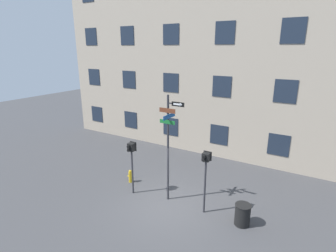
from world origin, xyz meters
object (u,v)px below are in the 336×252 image
pedestrian_signal_left (132,154)px  fire_hydrant (130,176)px  trash_bin (242,215)px  pedestrian_signal_right (206,167)px  street_sign_pole (169,140)px

pedestrian_signal_left → fire_hydrant: 1.96m
fire_hydrant → trash_bin: trash_bin is taller
pedestrian_signal_left → pedestrian_signal_right: 3.49m
pedestrian_signal_left → pedestrian_signal_right: bearing=4.9°
pedestrian_signal_left → fire_hydrant: size_ratio=3.79×
pedestrian_signal_right → trash_bin: bearing=0.9°
fire_hydrant → trash_bin: size_ratio=0.78×
pedestrian_signal_left → trash_bin: pedestrian_signal_left is taller
street_sign_pole → pedestrian_signal_left: street_sign_pole is taller
street_sign_pole → pedestrian_signal_right: 1.91m
pedestrian_signal_left → pedestrian_signal_right: (3.48, 0.30, 0.09)m
pedestrian_signal_right → fire_hydrant: 4.60m
pedestrian_signal_right → fire_hydrant: size_ratio=4.02×
fire_hydrant → trash_bin: bearing=-4.3°
pedestrian_signal_left → pedestrian_signal_right: size_ratio=0.94×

